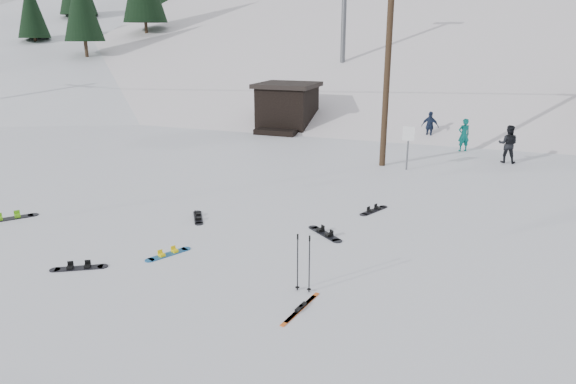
% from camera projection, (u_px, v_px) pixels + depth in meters
% --- Properties ---
extents(ground, '(200.00, 200.00, 0.00)m').
position_uv_depth(ground, '(161.00, 313.00, 10.50)').
color(ground, white).
rests_on(ground, ground).
extents(ski_slope, '(60.00, 85.24, 65.97)m').
position_uv_depth(ski_slope, '(421.00, 182.00, 63.36)').
color(ski_slope, white).
rests_on(ski_slope, ground).
extents(ridge_left, '(47.54, 95.03, 58.38)m').
position_uv_depth(ridge_left, '(140.00, 163.00, 68.68)').
color(ridge_left, white).
rests_on(ridge_left, ground).
extents(treeline_left, '(20.00, 64.00, 10.00)m').
position_uv_depth(treeline_left, '(104.00, 85.00, 57.61)').
color(treeline_left, black).
rests_on(treeline_left, ground).
extents(treeline_crest, '(50.00, 6.00, 10.00)m').
position_uv_depth(treeline_crest, '(446.00, 68.00, 87.64)').
color(treeline_crest, black).
rests_on(treeline_crest, ski_slope).
extents(utility_pole, '(2.00, 0.26, 9.00)m').
position_uv_depth(utility_pole, '(388.00, 55.00, 21.02)').
color(utility_pole, '#3A2819').
rests_on(utility_pole, ground).
extents(trail_sign, '(0.50, 0.09, 1.85)m').
position_uv_depth(trail_sign, '(408.00, 140.00, 21.28)').
color(trail_sign, '#595B60').
rests_on(trail_sign, ground).
extents(lift_hut, '(3.40, 4.10, 2.75)m').
position_uv_depth(lift_hut, '(287.00, 107.00, 30.53)').
color(lift_hut, black).
rests_on(lift_hut, ground).
extents(hero_snowboard, '(0.73, 1.19, 0.09)m').
position_uv_depth(hero_snowboard, '(168.00, 254.00, 13.28)').
color(hero_snowboard, '#1962A4').
rests_on(hero_snowboard, ground).
extents(hero_skis, '(0.35, 1.54, 0.08)m').
position_uv_depth(hero_skis, '(301.00, 308.00, 10.65)').
color(hero_skis, '#D65316').
rests_on(hero_skis, ground).
extents(ski_poles, '(0.37, 0.10, 1.34)m').
position_uv_depth(ski_poles, '(303.00, 263.00, 11.21)').
color(ski_poles, black).
rests_on(ski_poles, ground).
extents(board_scatter_a, '(1.22, 0.81, 0.10)m').
position_uv_depth(board_scatter_a, '(79.00, 268.00, 12.50)').
color(board_scatter_a, black).
rests_on(board_scatter_a, ground).
extents(board_scatter_b, '(0.84, 1.18, 0.09)m').
position_uv_depth(board_scatter_b, '(198.00, 217.00, 15.94)').
color(board_scatter_b, black).
rests_on(board_scatter_b, ground).
extents(board_scatter_c, '(1.17, 1.39, 0.12)m').
position_uv_depth(board_scatter_c, '(9.00, 218.00, 15.84)').
color(board_scatter_c, black).
rests_on(board_scatter_c, ground).
extents(board_scatter_d, '(1.21, 1.04, 0.10)m').
position_uv_depth(board_scatter_d, '(325.00, 233.00, 14.64)').
color(board_scatter_d, black).
rests_on(board_scatter_d, ground).
extents(board_scatter_f, '(0.71, 1.25, 0.09)m').
position_uv_depth(board_scatter_f, '(374.00, 210.00, 16.59)').
color(board_scatter_f, black).
rests_on(board_scatter_f, ground).
extents(skier_teal, '(0.70, 0.62, 1.60)m').
position_uv_depth(skier_teal, '(464.00, 135.00, 24.91)').
color(skier_teal, '#0B746A').
rests_on(skier_teal, ground).
extents(skier_dark, '(0.87, 0.71, 1.68)m').
position_uv_depth(skier_dark, '(508.00, 144.00, 22.63)').
color(skier_dark, black).
rests_on(skier_dark, ground).
extents(skier_navy, '(0.99, 0.59, 1.58)m').
position_uv_depth(skier_navy, '(430.00, 126.00, 27.27)').
color(skier_navy, '#17223B').
rests_on(skier_navy, ground).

